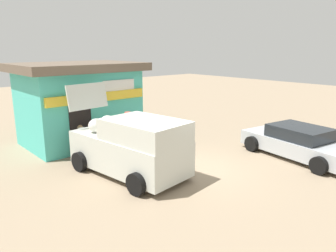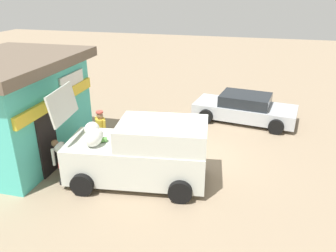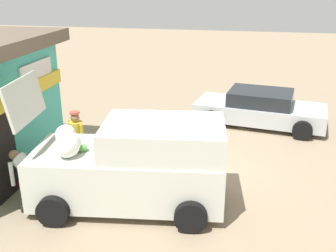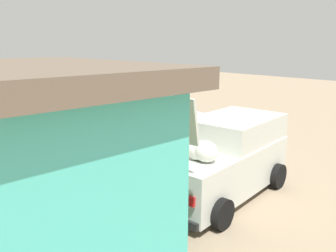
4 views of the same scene
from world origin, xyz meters
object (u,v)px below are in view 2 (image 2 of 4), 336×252
at_px(customer_bending, 66,157).
at_px(paint_bucket, 113,134).
at_px(unloaded_banana_pile, 37,166).
at_px(parked_sedan, 245,108).
at_px(storefront_bar, 15,107).
at_px(vendor_standing, 101,131).
at_px(delivery_van, 142,152).

xyz_separation_m(customer_bending, paint_bucket, (3.15, -0.14, -0.63)).
bearing_deg(unloaded_banana_pile, parked_sedan, -44.66).
bearing_deg(paint_bucket, customer_bending, 177.43).
height_order(storefront_bar, paint_bucket, storefront_bar).
distance_m(storefront_bar, vendor_standing, 2.94).
distance_m(vendor_standing, paint_bucket, 1.64).
bearing_deg(parked_sedan, unloaded_banana_pile, 135.34).
height_order(vendor_standing, unloaded_banana_pile, vendor_standing).
xyz_separation_m(delivery_van, customer_bending, (-0.57, 2.22, -0.16)).
relative_size(vendor_standing, customer_bending, 1.29).
height_order(parked_sedan, customer_bending, customer_bending).
relative_size(vendor_standing, unloaded_banana_pile, 1.89).
relative_size(storefront_bar, unloaded_banana_pile, 5.81).
bearing_deg(unloaded_banana_pile, customer_bending, -96.12).
xyz_separation_m(delivery_van, parked_sedan, (5.82, -2.77, -0.40)).
height_order(parked_sedan, paint_bucket, parked_sedan).
xyz_separation_m(delivery_van, unloaded_banana_pile, (-0.44, 3.41, -0.74)).
height_order(storefront_bar, delivery_van, storefront_bar).
bearing_deg(customer_bending, paint_bucket, -2.57).
xyz_separation_m(storefront_bar, customer_bending, (-1.06, -2.39, -0.98)).
bearing_deg(vendor_standing, unloaded_banana_pile, 135.78).
xyz_separation_m(storefront_bar, delivery_van, (-0.50, -4.61, -0.82)).
relative_size(parked_sedan, paint_bucket, 12.46).
xyz_separation_m(parked_sedan, unloaded_banana_pile, (-6.26, 6.18, -0.34)).
bearing_deg(unloaded_banana_pile, vendor_standing, -44.22).
bearing_deg(delivery_van, unloaded_banana_pile, 97.34).
distance_m(vendor_standing, customer_bending, 1.76).
height_order(storefront_bar, unloaded_banana_pile, storefront_bar).
bearing_deg(paint_bucket, storefront_bar, 129.47).
distance_m(vendor_standing, unloaded_banana_pile, 2.34).
bearing_deg(storefront_bar, unloaded_banana_pile, -127.97).
bearing_deg(unloaded_banana_pile, storefront_bar, 52.03).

